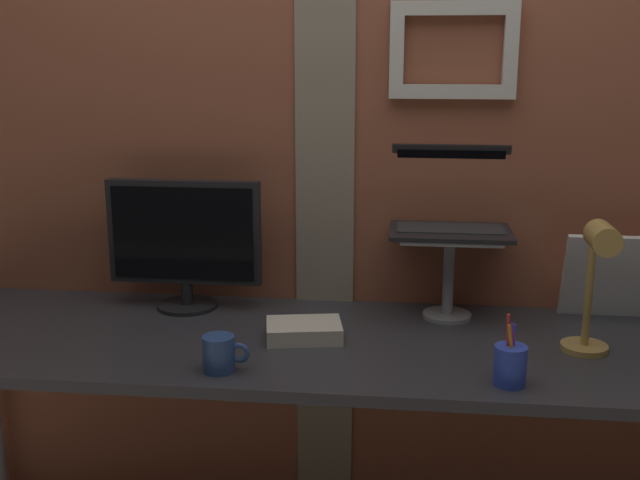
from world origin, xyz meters
name	(u,v)px	position (x,y,z in m)	size (l,w,h in m)	color
brick_wall_back	(369,170)	(0.00, 0.42, 1.16)	(3.13, 0.16, 2.31)	#9E563D
desk	(316,361)	(-0.12, 0.02, 0.69)	(2.35, 0.68, 0.75)	#333338
monitor	(184,238)	(-0.53, 0.24, 0.97)	(0.46, 0.18, 0.39)	black
laptop_stand	(449,262)	(0.24, 0.24, 0.92)	(0.28, 0.22, 0.25)	gray
laptop	(450,206)	(0.24, 0.32, 1.07)	(0.34, 0.30, 0.24)	black
whiteboard_panel	(634,278)	(0.77, 0.28, 0.88)	(0.39, 0.02, 0.26)	white
desk_lamp	(596,274)	(0.58, -0.03, 0.97)	(0.12, 0.20, 0.36)	tan
pen_cup	(510,365)	(0.37, -0.22, 0.80)	(0.08, 0.08, 0.17)	blue
coffee_mug	(220,354)	(-0.32, -0.22, 0.80)	(0.12, 0.08, 0.09)	#2D4C8C
paper_clutter_stack	(304,331)	(-0.15, 0.02, 0.78)	(0.20, 0.14, 0.04)	silver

